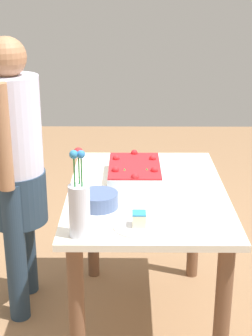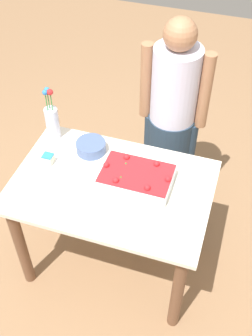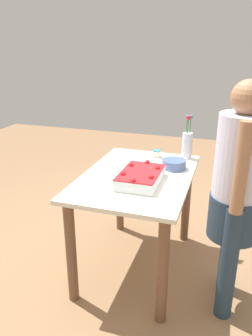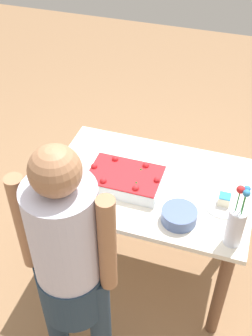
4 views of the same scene
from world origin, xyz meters
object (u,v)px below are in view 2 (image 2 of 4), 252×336
object	(u,v)px
sheet_cake	(136,177)
cake_knife	(54,199)
fruit_bowl	(91,147)
serving_plate_with_slice	(49,161)
flower_vase	(52,121)
person_standing	(173,110)

from	to	relation	value
sheet_cake	cake_knife	xyz separation A→B (m)	(-0.39, -0.26, -0.04)
cake_knife	fruit_bowl	distance (m)	0.43
serving_plate_with_slice	flower_vase	bearing A→B (deg)	107.12
serving_plate_with_slice	person_standing	distance (m)	0.88
serving_plate_with_slice	fruit_bowl	bearing A→B (deg)	42.01
serving_plate_with_slice	fruit_bowl	world-z (taller)	same
flower_vase	cake_knife	bearing A→B (deg)	-65.36
serving_plate_with_slice	fruit_bowl	distance (m)	0.27
serving_plate_with_slice	fruit_bowl	xyz separation A→B (m)	(0.20, 0.18, 0.02)
flower_vase	fruit_bowl	size ratio (longest dim) A/B	2.00
sheet_cake	serving_plate_with_slice	world-z (taller)	sheet_cake
cake_knife	flower_vase	bearing A→B (deg)	110.92
sheet_cake	fruit_bowl	distance (m)	0.38
sheet_cake	cake_knife	world-z (taller)	sheet_cake
sheet_cake	person_standing	size ratio (longest dim) A/B	0.27
flower_vase	fruit_bowl	bearing A→B (deg)	-11.50
sheet_cake	cake_knife	distance (m)	0.47
serving_plate_with_slice	flower_vase	world-z (taller)	flower_vase
serving_plate_with_slice	cake_knife	bearing A→B (deg)	-58.84
flower_vase	sheet_cake	bearing A→B (deg)	-19.91
cake_knife	person_standing	bearing A→B (deg)	59.08
serving_plate_with_slice	person_standing	world-z (taller)	person_standing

